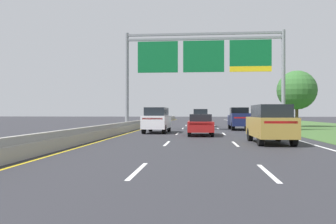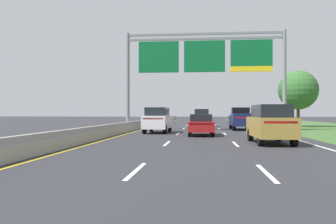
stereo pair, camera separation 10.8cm
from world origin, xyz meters
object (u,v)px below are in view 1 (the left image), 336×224
object	(u,v)px
car_silver_centre_lane_suv	(200,117)
pickup_truck_navy	(240,119)
overhead_sign_gantry	(204,60)
roadside_tree_far	(297,90)
car_gold_right_lane_suv	(270,123)
car_red_centre_lane_sedan	(200,124)
car_white_left_lane_suv	(157,120)

from	to	relation	value
car_silver_centre_lane_suv	pickup_truck_navy	bearing A→B (deg)	-153.85
overhead_sign_gantry	roadside_tree_far	bearing A→B (deg)	40.72
car_silver_centre_lane_suv	car_gold_right_lane_suv	size ratio (longest dim) A/B	1.00
pickup_truck_navy	overhead_sign_gantry	bearing A→B (deg)	120.16
car_red_centre_lane_sedan	car_silver_centre_lane_suv	bearing A→B (deg)	-0.81
car_white_left_lane_suv	car_gold_right_lane_suv	distance (m)	12.03
car_gold_right_lane_suv	car_white_left_lane_suv	bearing A→B (deg)	36.75
roadside_tree_far	car_red_centre_lane_sedan	bearing A→B (deg)	-124.39
car_silver_centre_lane_suv	car_red_centre_lane_sedan	bearing A→B (deg)	179.14
roadside_tree_far	car_white_left_lane_suv	bearing A→B (deg)	-137.95
overhead_sign_gantry	car_gold_right_lane_suv	size ratio (longest dim) A/B	3.18
pickup_truck_navy	roadside_tree_far	size ratio (longest dim) A/B	0.81
car_red_centre_lane_sedan	car_gold_right_lane_suv	distance (m)	7.41
overhead_sign_gantry	pickup_truck_navy	distance (m)	6.93
car_red_centre_lane_sedan	overhead_sign_gantry	bearing A→B (deg)	-3.23
overhead_sign_gantry	car_silver_centre_lane_suv	xyz separation A→B (m)	(-0.29, 9.75, -5.51)
overhead_sign_gantry	roadside_tree_far	distance (m)	14.82
car_red_centre_lane_sedan	car_gold_right_lane_suv	size ratio (longest dim) A/B	0.93
car_silver_centre_lane_suv	roadside_tree_far	distance (m)	11.85
overhead_sign_gantry	car_white_left_lane_suv	bearing A→B (deg)	-134.49
pickup_truck_navy	car_gold_right_lane_suv	bearing A→B (deg)	179.69
car_white_left_lane_suv	car_red_centre_lane_sedan	size ratio (longest dim) A/B	1.07
overhead_sign_gantry	pickup_truck_navy	xyz separation A→B (m)	(3.61, 2.08, -5.54)
car_red_centre_lane_sedan	roadside_tree_far	xyz separation A→B (m)	(11.41, 16.67, 3.53)
car_red_centre_lane_sedan	pickup_truck_navy	bearing A→B (deg)	-23.81
overhead_sign_gantry	pickup_truck_navy	world-z (taller)	overhead_sign_gantry
car_white_left_lane_suv	roadside_tree_far	xyz separation A→B (m)	(15.04, 13.56, 3.25)
car_white_left_lane_suv	overhead_sign_gantry	bearing A→B (deg)	-42.82
roadside_tree_far	car_silver_centre_lane_suv	bearing A→B (deg)	179.02
pickup_truck_navy	roadside_tree_far	bearing A→B (deg)	-44.94
car_red_centre_lane_sedan	roadside_tree_far	bearing A→B (deg)	-35.13
pickup_truck_navy	roadside_tree_far	world-z (taller)	roadside_tree_far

